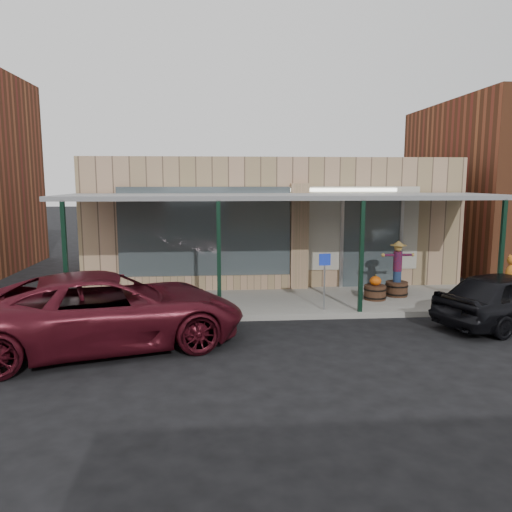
{
  "coord_description": "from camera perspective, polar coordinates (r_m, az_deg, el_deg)",
  "views": [
    {
      "loc": [
        -1.86,
        -10.06,
        3.48
      ],
      "look_at": [
        -0.84,
        2.6,
        1.56
      ],
      "focal_mm": 35.0,
      "sensor_mm": 36.0,
      "label": 1
    }
  ],
  "objects": [
    {
      "name": "parked_sedan",
      "position": [
        13.52,
        26.92,
        -4.31
      ],
      "size": [
        4.25,
        2.95,
        1.61
      ],
      "rotation": [
        0.0,
        0.0,
        1.95
      ],
      "color": "black",
      "rests_on": "ground"
    },
    {
      "name": "sidewalk",
      "position": [
        14.2,
        3.08,
        -5.28
      ],
      "size": [
        40.0,
        3.2,
        0.15
      ],
      "primitive_type": "cube",
      "color": "gray",
      "rests_on": "ground"
    },
    {
      "name": "block_buildings_near",
      "position": [
        19.65,
        6.85,
        9.38
      ],
      "size": [
        61.0,
        8.0,
        8.0
      ],
      "color": "brown",
      "rests_on": "ground"
    },
    {
      "name": "storefront",
      "position": [
        18.37,
        1.23,
        4.27
      ],
      "size": [
        12.0,
        6.25,
        4.2
      ],
      "color": "tan",
      "rests_on": "ground"
    },
    {
      "name": "car_maroon",
      "position": [
        10.96,
        -16.58,
        -5.95
      ],
      "size": [
        6.23,
        4.17,
        1.59
      ],
      "primitive_type": "imported",
      "rotation": [
        0.0,
        0.0,
        1.86
      ],
      "color": "#4F0F1A",
      "rests_on": "ground"
    },
    {
      "name": "handicap_sign",
      "position": [
        12.99,
        7.84,
        -2.03
      ],
      "size": [
        0.31,
        0.05,
        1.48
      ],
      "rotation": [
        0.0,
        0.0,
        0.11
      ],
      "color": "gray",
      "rests_on": "sidewalk"
    },
    {
      "name": "barrel_pumpkin",
      "position": [
        14.52,
        13.45,
        -3.87
      ],
      "size": [
        0.75,
        0.75,
        0.72
      ],
      "rotation": [
        0.0,
        0.0,
        -0.27
      ],
      "color": "#43271B",
      "rests_on": "sidewalk"
    },
    {
      "name": "awning",
      "position": [
        13.76,
        3.2,
        6.64
      ],
      "size": [
        12.0,
        3.0,
        3.04
      ],
      "color": "gray",
      "rests_on": "ground"
    },
    {
      "name": "barrel_scarecrow",
      "position": [
        15.06,
        15.82,
        -2.36
      ],
      "size": [
        0.99,
        0.67,
        1.63
      ],
      "rotation": [
        0.0,
        0.0,
        -0.08
      ],
      "color": "#43271B",
      "rests_on": "sidewalk"
    },
    {
      "name": "ground",
      "position": [
        10.81,
        5.66,
        -10.22
      ],
      "size": [
        120.0,
        120.0,
        0.0
      ],
      "primitive_type": "plane",
      "color": "black",
      "rests_on": "ground"
    }
  ]
}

